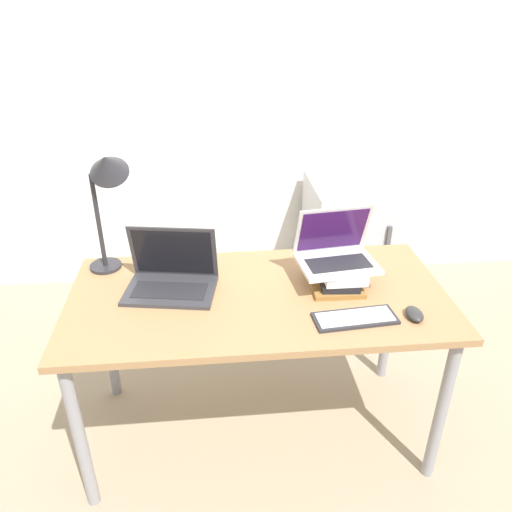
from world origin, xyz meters
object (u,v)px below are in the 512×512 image
at_px(mini_fridge, 347,242).
at_px(laptop_on_books, 336,252).
at_px(laptop_left, 171,277).
at_px(mouse, 414,314).
at_px(wireless_keyboard, 355,318).
at_px(book_stack, 338,275).
at_px(desk_lamp, 106,179).

bearing_deg(mini_fridge, laptop_on_books, -109.40).
distance_m(laptop_left, mini_fridge, 1.56).
xyz_separation_m(laptop_on_books, mouse, (0.25, -0.30, -0.12)).
relative_size(wireless_keyboard, mini_fridge, 0.40).
xyz_separation_m(laptop_on_books, wireless_keyboard, (0.02, -0.29, -0.13)).
distance_m(laptop_left, wireless_keyboard, 0.77).
bearing_deg(book_stack, mini_fridge, 71.59).
distance_m(laptop_on_books, mini_fridge, 1.24).
relative_size(laptop_on_books, mini_fridge, 0.42).
xyz_separation_m(laptop_on_books, desk_lamp, (-0.93, 0.18, 0.29)).
relative_size(laptop_on_books, mouse, 3.40).
distance_m(laptop_left, laptop_on_books, 0.70).
xyz_separation_m(laptop_left, mouse, (0.94, -0.31, -0.03)).
distance_m(book_stack, desk_lamp, 1.04).
bearing_deg(mouse, desk_lamp, 157.95).
relative_size(mouse, desk_lamp, 0.17).
bearing_deg(desk_lamp, book_stack, -12.45).
relative_size(wireless_keyboard, desk_lamp, 0.56).
bearing_deg(laptop_on_books, book_stack, -67.56).
bearing_deg(mouse, laptop_on_books, 129.69).
relative_size(laptop_left, mouse, 3.99).
relative_size(laptop_left, mini_fridge, 0.49).
distance_m(mouse, mini_fridge, 1.43).
xyz_separation_m(book_stack, laptop_on_books, (-0.01, 0.03, 0.10)).
bearing_deg(laptop_left, laptop_on_books, -0.84).
relative_size(laptop_on_books, wireless_keyboard, 1.05).
bearing_deg(desk_lamp, laptop_left, -35.25).
bearing_deg(laptop_left, wireless_keyboard, -22.87).
distance_m(laptop_on_books, desk_lamp, 0.99).
xyz_separation_m(mouse, desk_lamp, (-1.18, 0.48, 0.41)).
bearing_deg(mouse, book_stack, 131.11).
bearing_deg(book_stack, mouse, -48.89).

